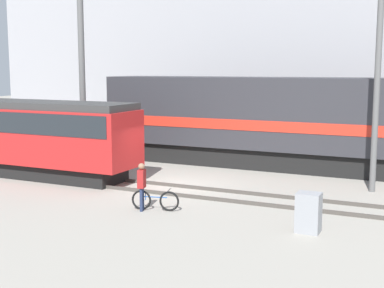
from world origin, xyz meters
TOP-DOWN VIEW (x-y plane):
  - ground_plane at (0.00, 0.00)m, footprint 120.00×120.00m
  - track_near at (0.00, -0.80)m, footprint 60.00×1.50m
  - track_far at (0.00, 5.95)m, footprint 60.00×1.51m
  - building_backdrop at (0.00, 14.61)m, footprint 39.62×6.00m
  - freight_locomotive at (2.53, 5.95)m, footprint 17.09×3.04m
  - streetcar at (-7.00, -0.80)m, footprint 10.93×2.54m
  - bicycle at (1.27, -3.62)m, footprint 1.65×0.58m
  - person at (0.88, -3.87)m, footprint 0.30×0.40m
  - utility_pole_left at (-6.32, 2.58)m, footprint 0.31×0.31m
  - utility_pole_center at (7.67, 2.58)m, footprint 0.24×0.24m
  - signal_box at (6.61, -3.81)m, footprint 0.70×0.60m

SIDE VIEW (x-z plane):
  - ground_plane at x=0.00m, z-range 0.00..0.00m
  - track_near at x=0.00m, z-range 0.00..0.14m
  - track_far at x=0.00m, z-range 0.00..0.14m
  - bicycle at x=1.27m, z-range -0.03..0.73m
  - signal_box at x=6.61m, z-range 0.00..1.20m
  - person at x=0.88m, z-range 0.18..1.84m
  - streetcar at x=-7.00m, z-range 0.25..3.65m
  - freight_locomotive at x=2.53m, z-range -0.17..4.85m
  - utility_pole_left at x=-6.32m, z-range 0.00..8.59m
  - utility_pole_center at x=7.67m, z-range 0.00..9.43m
  - building_backdrop at x=0.00m, z-range 0.00..11.85m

